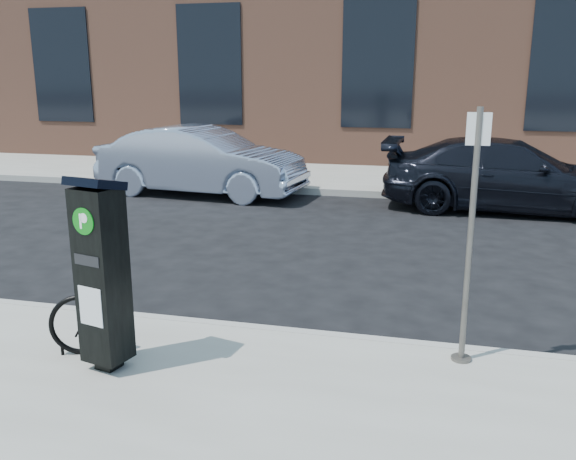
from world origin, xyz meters
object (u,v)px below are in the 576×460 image
(sign_pole, at_px, (470,241))
(bike_rack, at_px, (82,325))
(car_silver, at_px, (201,161))
(parking_kiosk, at_px, (102,272))
(car_dark, at_px, (508,175))

(sign_pole, xyz_separation_m, bike_rack, (-3.50, -0.73, -0.86))
(sign_pole, distance_m, bike_rack, 3.68)
(bike_rack, bearing_deg, car_silver, 83.01)
(sign_pole, bearing_deg, car_silver, 124.21)
(sign_pole, bearing_deg, parking_kiosk, -165.49)
(parking_kiosk, relative_size, sign_pole, 0.76)
(parking_kiosk, distance_m, car_silver, 8.98)
(car_dark, bearing_deg, sign_pole, 172.98)
(sign_pole, bearing_deg, bike_rack, -170.23)
(bike_rack, relative_size, car_dark, 0.12)
(bike_rack, height_order, car_silver, car_silver)
(parking_kiosk, height_order, car_silver, parking_kiosk)
(parking_kiosk, height_order, car_dark, parking_kiosk)
(parking_kiosk, bearing_deg, car_silver, 120.18)
(car_dark, bearing_deg, parking_kiosk, 154.91)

